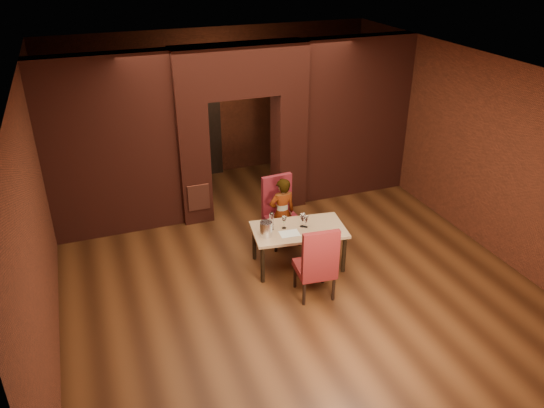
% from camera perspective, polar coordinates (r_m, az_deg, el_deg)
% --- Properties ---
extents(floor, '(8.00, 8.00, 0.00)m').
position_cam_1_polar(floor, '(8.94, 0.86, -6.06)').
color(floor, '#4C2813').
rests_on(floor, ground).
extents(ceiling, '(7.00, 8.00, 0.04)m').
position_cam_1_polar(ceiling, '(7.68, 1.03, 14.37)').
color(ceiling, silver).
rests_on(ceiling, ground).
extents(wall_back, '(7.00, 0.04, 3.20)m').
position_cam_1_polar(wall_back, '(11.78, -6.30, 10.70)').
color(wall_back, maroon).
rests_on(wall_back, ground).
extents(wall_front, '(7.00, 0.04, 3.20)m').
position_cam_1_polar(wall_front, '(5.21, 17.63, -13.58)').
color(wall_front, maroon).
rests_on(wall_front, ground).
extents(wall_left, '(0.04, 8.00, 3.20)m').
position_cam_1_polar(wall_left, '(7.74, -23.97, -0.57)').
color(wall_left, maroon).
rests_on(wall_left, ground).
extents(wall_right, '(0.04, 8.00, 3.20)m').
position_cam_1_polar(wall_right, '(9.92, 20.23, 6.01)').
color(wall_right, maroon).
rests_on(wall_right, ground).
extents(pillar_left, '(0.55, 0.55, 2.30)m').
position_cam_1_polar(pillar_left, '(9.88, -8.51, 4.53)').
color(pillar_left, maroon).
rests_on(pillar_left, ground).
extents(pillar_right, '(0.55, 0.55, 2.30)m').
position_cam_1_polar(pillar_right, '(10.40, 1.78, 5.99)').
color(pillar_right, maroon).
rests_on(pillar_right, ground).
extents(lintel, '(2.45, 0.55, 0.90)m').
position_cam_1_polar(lintel, '(9.62, -3.49, 14.18)').
color(lintel, maroon).
rests_on(lintel, ground).
extents(wing_wall_left, '(2.28, 0.35, 3.20)m').
position_cam_1_polar(wing_wall_left, '(9.56, -17.00, 5.74)').
color(wing_wall_left, maroon).
rests_on(wing_wall_left, ground).
extents(wing_wall_right, '(2.28, 0.35, 3.20)m').
position_cam_1_polar(wing_wall_right, '(10.83, 8.84, 9.08)').
color(wing_wall_right, maroon).
rests_on(wing_wall_right, ground).
extents(vent_panel, '(0.40, 0.03, 0.50)m').
position_cam_1_polar(vent_panel, '(9.86, -7.89, 0.70)').
color(vent_panel, '#A64630').
rests_on(vent_panel, ground).
extents(rear_door, '(0.90, 0.08, 2.10)m').
position_cam_1_polar(rear_door, '(11.80, -7.98, 7.83)').
color(rear_door, black).
rests_on(rear_door, ground).
extents(rear_door_frame, '(1.02, 0.04, 2.22)m').
position_cam_1_polar(rear_door_frame, '(11.76, -7.93, 7.77)').
color(rear_door_frame, black).
rests_on(rear_door_frame, ground).
extents(dining_table, '(1.57, 1.02, 0.69)m').
position_cam_1_polar(dining_table, '(8.65, 2.84, -4.64)').
color(dining_table, tan).
rests_on(dining_table, ground).
extents(chair_far, '(0.59, 0.59, 1.21)m').
position_cam_1_polar(chair_far, '(9.14, 1.12, -0.89)').
color(chair_far, maroon).
rests_on(chair_far, ground).
extents(chair_near, '(0.60, 0.60, 1.20)m').
position_cam_1_polar(chair_near, '(7.88, 4.64, -6.02)').
color(chair_near, maroon).
rests_on(chair_near, ground).
extents(person_seated, '(0.48, 0.32, 1.28)m').
position_cam_1_polar(person_seated, '(9.04, 1.09, -0.96)').
color(person_seated, white).
rests_on(person_seated, ground).
extents(wine_glass_a, '(0.08, 0.08, 0.21)m').
position_cam_1_polar(wine_glass_a, '(8.43, 1.31, -2.00)').
color(wine_glass_a, silver).
rests_on(wine_glass_a, dining_table).
extents(wine_glass_b, '(0.09, 0.09, 0.23)m').
position_cam_1_polar(wine_glass_b, '(8.48, 3.30, -1.76)').
color(wine_glass_b, white).
rests_on(wine_glass_b, dining_table).
extents(wine_glass_c, '(0.08, 0.08, 0.20)m').
position_cam_1_polar(wine_glass_c, '(8.47, 3.67, -1.92)').
color(wine_glass_c, white).
rests_on(wine_glass_c, dining_table).
extents(tasting_sheet, '(0.32, 0.25, 0.00)m').
position_cam_1_polar(tasting_sheet, '(8.33, 1.90, -3.20)').
color(tasting_sheet, silver).
rests_on(tasting_sheet, dining_table).
extents(wine_bucket, '(0.20, 0.20, 0.24)m').
position_cam_1_polar(wine_bucket, '(8.21, -0.64, -2.71)').
color(wine_bucket, silver).
rests_on(wine_bucket, dining_table).
extents(water_bottle, '(0.07, 0.07, 0.30)m').
position_cam_1_polar(water_bottle, '(8.37, -0.04, -1.84)').
color(water_bottle, white).
rests_on(water_bottle, dining_table).
extents(potted_plant, '(0.40, 0.35, 0.44)m').
position_cam_1_polar(potted_plant, '(9.55, 4.91, -2.29)').
color(potted_plant, '#306A27').
rests_on(potted_plant, ground).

